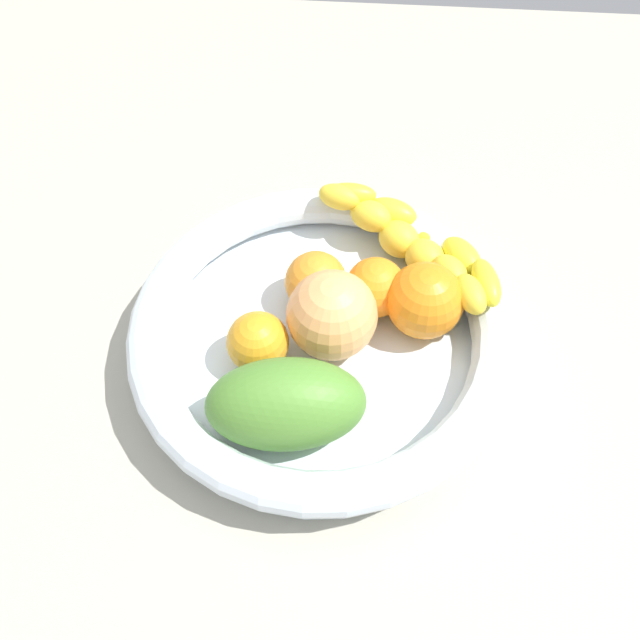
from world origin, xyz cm
name	(u,v)px	position (x,y,z in cm)	size (l,w,h in cm)	color
kitchen_counter	(320,363)	(0.00, 0.00, 1.50)	(120.00, 120.00, 3.00)	#A39F8F
fruit_bowl	(320,335)	(0.00, 0.00, 6.05)	(33.02, 33.02, 5.89)	silver
banana_draped_left	(409,246)	(8.74, -7.45, 8.64)	(14.65, 15.80, 5.11)	yellow
banana_draped_right	(424,237)	(10.05, -8.89, 8.49)	(13.82, 16.24, 5.72)	yellow
orange_front	(258,342)	(-2.40, 5.01, 8.04)	(5.25, 5.25, 5.25)	orange
orange_mid_left	(376,287)	(4.10, -4.60, 8.11)	(5.40, 5.40, 5.40)	orange
orange_mid_right	(425,300)	(2.49, -8.83, 8.77)	(6.73, 6.73, 6.73)	orange
orange_rear	(316,282)	(4.24, 0.69, 8.19)	(5.55, 5.55, 5.55)	orange
mango_green	(286,404)	(-8.45, 1.95, 8.98)	(12.41, 7.15, 7.43)	#508930
peach_blush	(332,317)	(-0.22, -1.00, 9.26)	(7.70, 7.70, 7.70)	#F9A661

